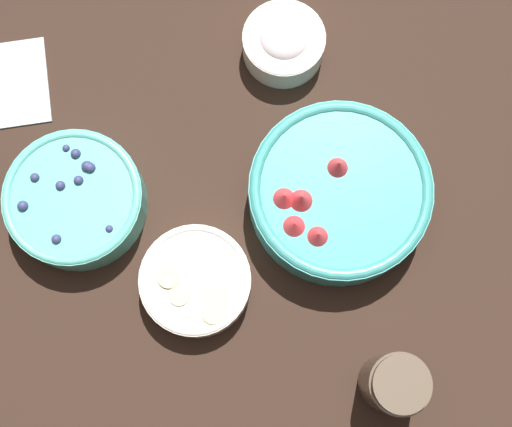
# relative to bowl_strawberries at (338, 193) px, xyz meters

# --- Properties ---
(ground_plane) EXTENTS (4.00, 4.00, 0.00)m
(ground_plane) POSITION_rel_bowl_strawberries_xyz_m (-0.01, 0.19, -0.04)
(ground_plane) COLOR black
(bowl_strawberries) EXTENTS (0.24, 0.24, 0.09)m
(bowl_strawberries) POSITION_rel_bowl_strawberries_xyz_m (0.00, 0.00, 0.00)
(bowl_strawberries) COLOR teal
(bowl_strawberries) RESTS_ON ground_plane
(bowl_blueberries) EXTENTS (0.18, 0.18, 0.06)m
(bowl_blueberries) POSITION_rel_bowl_strawberries_xyz_m (0.08, 0.34, -0.01)
(bowl_blueberries) COLOR #56B7A8
(bowl_blueberries) RESTS_ON ground_plane
(bowl_bananas) EXTENTS (0.15, 0.15, 0.04)m
(bowl_bananas) POSITION_rel_bowl_strawberries_xyz_m (-0.07, 0.21, -0.01)
(bowl_bananas) COLOR silver
(bowl_bananas) RESTS_ON ground_plane
(bowl_cream) EXTENTS (0.12, 0.12, 0.06)m
(bowl_cream) POSITION_rel_bowl_strawberries_xyz_m (0.23, 0.02, -0.01)
(bowl_cream) COLOR white
(bowl_cream) RESTS_ON ground_plane
(jar_chocolate) EXTENTS (0.08, 0.08, 0.10)m
(jar_chocolate) POSITION_rel_bowl_strawberries_xyz_m (-0.25, -0.00, 0.01)
(jar_chocolate) COLOR brown
(jar_chocolate) RESTS_ON ground_plane
(napkin) EXTENTS (0.14, 0.10, 0.01)m
(napkin) POSITION_rel_bowl_strawberries_xyz_m (0.27, 0.40, -0.04)
(napkin) COLOR #B2BCC6
(napkin) RESTS_ON ground_plane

